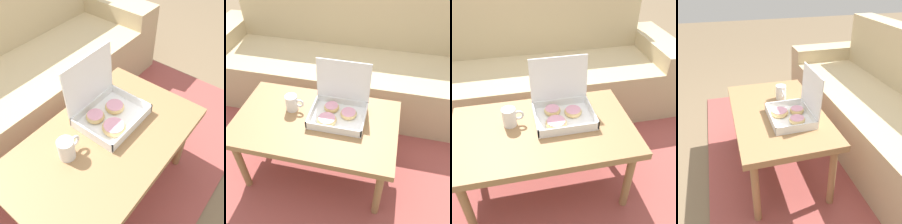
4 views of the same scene
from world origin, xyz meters
TOP-DOWN VIEW (x-y plane):
  - ground_plane at (0.00, 0.00)m, footprint 12.00×12.00m
  - area_rug at (0.00, 0.30)m, footprint 2.57×1.81m
  - couch at (0.00, 0.79)m, footprint 2.45×0.77m
  - coffee_table at (0.00, -0.10)m, footprint 0.96×0.58m
  - pastry_box at (0.12, -0.02)m, footprint 0.32×0.27m
  - coffee_mug at (-0.16, -0.03)m, footprint 0.11×0.07m

SIDE VIEW (x-z plane):
  - ground_plane at x=0.00m, z-range 0.00..0.00m
  - area_rug at x=0.00m, z-range 0.00..0.01m
  - couch at x=0.00m, z-range -0.14..0.76m
  - coffee_table at x=0.00m, z-range 0.19..0.67m
  - coffee_mug at x=-0.16m, z-range 0.48..0.58m
  - pastry_box at x=0.12m, z-range 0.38..0.69m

